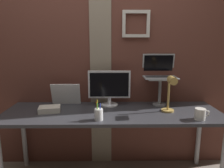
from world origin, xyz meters
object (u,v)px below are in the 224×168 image
(monitor, at_px, (109,86))
(pen_cup, at_px, (99,114))
(laptop, at_px, (159,70))
(whiteboard_panel, at_px, (66,94))
(desk_lamp, at_px, (170,90))
(coffee_mug, at_px, (200,114))

(monitor, relative_size, pen_cup, 2.44)
(laptop, distance_m, pen_cup, 0.85)
(whiteboard_panel, xyz_separation_m, desk_lamp, (1.03, -0.28, 0.11))
(desk_lamp, xyz_separation_m, pen_cup, (-0.66, -0.17, -0.17))
(monitor, distance_m, coffee_mug, 0.90)
(whiteboard_panel, xyz_separation_m, pen_cup, (0.37, -0.45, -0.06))
(desk_lamp, bearing_deg, monitor, 155.84)
(pen_cup, distance_m, coffee_mug, 0.88)
(monitor, bearing_deg, laptop, 6.99)
(desk_lamp, bearing_deg, whiteboard_panel, 164.54)
(whiteboard_panel, bearing_deg, monitor, -3.78)
(laptop, bearing_deg, whiteboard_panel, -178.01)
(whiteboard_panel, height_order, pen_cup, whiteboard_panel)
(laptop, height_order, coffee_mug, laptop)
(laptop, xyz_separation_m, pen_cup, (-0.62, -0.49, -0.31))
(whiteboard_panel, relative_size, pen_cup, 1.69)
(monitor, relative_size, laptop, 1.28)
(monitor, xyz_separation_m, desk_lamp, (0.57, -0.25, 0.01))
(laptop, relative_size, pen_cup, 1.91)
(monitor, xyz_separation_m, coffee_mug, (0.78, -0.42, -0.16))
(laptop, distance_m, coffee_mug, 0.63)
(monitor, xyz_separation_m, pen_cup, (-0.09, -0.42, -0.15))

